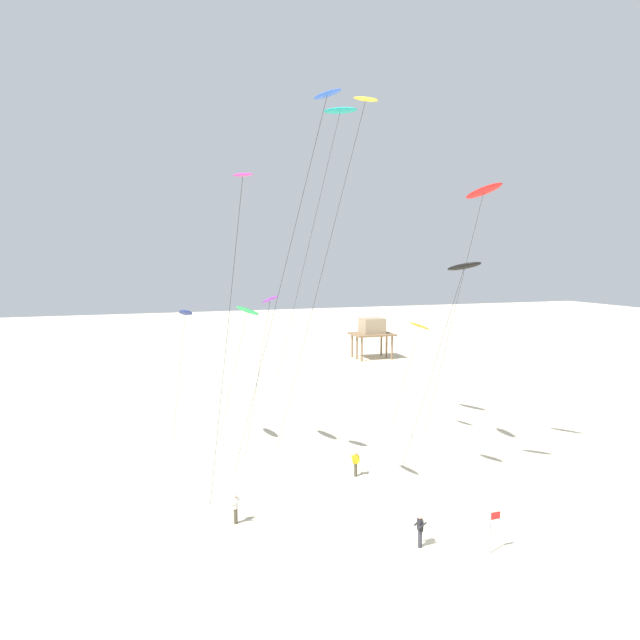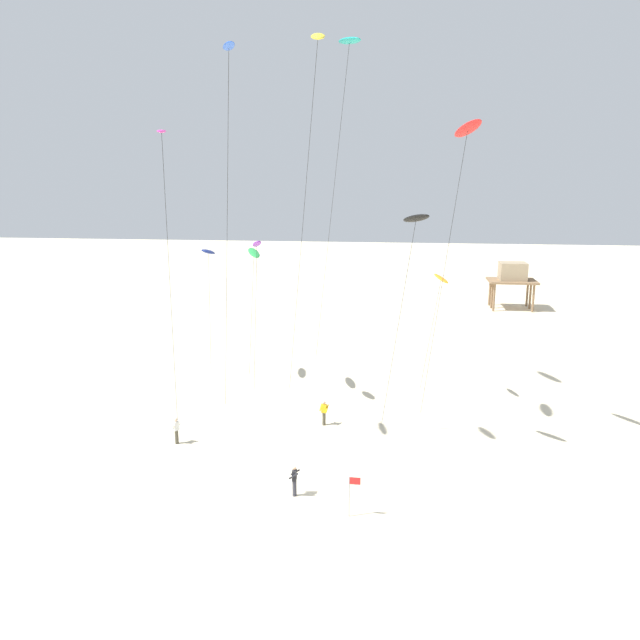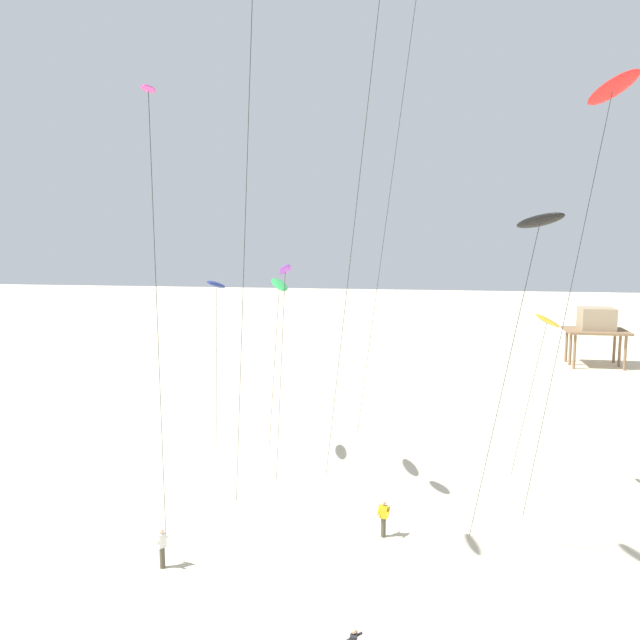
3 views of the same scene
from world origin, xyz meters
name	(u,v)px [view 1 (image 1 of 3)]	position (x,y,z in m)	size (l,w,h in m)	color
ground_plane	(409,548)	(0.00, 0.00, 0.00)	(260.00, 260.00, 0.00)	beige
kite_red	(483,194)	(9.17, 7.94, 18.58)	(2.68, 5.85, 19.40)	red
kite_yellow	(364,105)	(0.71, 7.89, 23.43)	(3.97, 9.91, 24.27)	yellow
kite_black	(463,269)	(6.42, 5.72, 13.77)	(2.61, 5.36, 14.38)	black
kite_navy	(185,313)	(-9.11, 17.52, 10.45)	(1.62, 4.08, 10.96)	navy
kite_teal	(339,114)	(1.89, 15.24, 24.79)	(4.67, 10.56, 25.43)	teal
kite_purple	(270,302)	(-4.06, 12.40, 11.55)	(1.80, 4.16, 12.13)	purple
kite_orange	(419,327)	(8.61, 15.07, 9.00)	(1.69, 3.64, 9.46)	orange
kite_green	(247,311)	(-5.00, 15.40, 10.67)	(2.52, 5.64, 11.13)	green
kite_magenta	(242,187)	(-7.33, 4.47, 17.93)	(2.00, 4.88, 18.71)	#D8339E
kite_blue	(323,110)	(-3.28, 3.68, 21.80)	(4.11, 9.93, 22.61)	blue
kite_flyer_nearest	(356,463)	(0.94, 9.35, 0.89)	(0.60, 0.58, 1.67)	#4C4738
kite_flyer_middle	(420,530)	(0.53, -0.14, 0.89)	(0.53, 0.55, 1.67)	#33333D
kite_flyer_furthest	(235,508)	(-7.77, 5.29, 0.89)	(0.72, 0.72, 1.67)	#4C4738
stilt_house	(372,329)	(19.88, 49.47, 4.31)	(5.87, 4.54, 5.88)	#846647
marker_flag	(493,524)	(3.63, -1.76, 1.49)	(0.56, 0.05, 2.10)	gray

